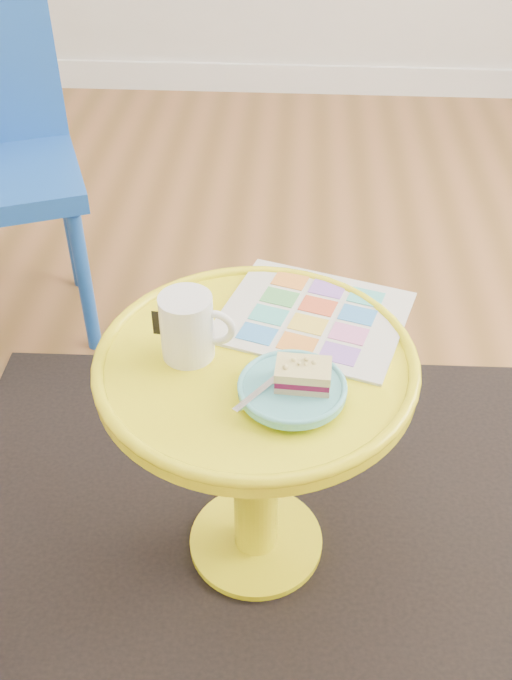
# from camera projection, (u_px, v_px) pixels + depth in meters

# --- Properties ---
(floor) EXTENTS (4.00, 4.00, 0.00)m
(floor) POSITION_uv_depth(u_px,v_px,m) (147.00, 407.00, 1.79)
(floor) COLOR brown
(floor) RESTS_ON ground
(rug) EXTENTS (1.32, 1.12, 0.01)m
(rug) POSITION_uv_depth(u_px,v_px,m) (256.00, 544.00, 1.49)
(rug) COLOR black
(rug) RESTS_ON ground
(side_table) EXTENTS (0.51, 0.51, 0.48)m
(side_table) POSITION_uv_depth(u_px,v_px,m) (256.00, 421.00, 1.27)
(side_table) COLOR yellow
(side_table) RESTS_ON ground
(newspaper) EXTENTS (0.36, 0.33, 0.01)m
(newspaper) POSITION_uv_depth(u_px,v_px,m) (313.00, 316.00, 1.27)
(newspaper) COLOR silver
(newspaper) RESTS_ON side_table
(mug) EXTENTS (0.12, 0.08, 0.11)m
(mug) POSITION_uv_depth(u_px,v_px,m) (188.00, 325.00, 1.16)
(mug) COLOR white
(mug) RESTS_ON side_table
(plate) EXTENTS (0.16, 0.16, 0.02)m
(plate) POSITION_uv_depth(u_px,v_px,m) (292.00, 389.00, 1.11)
(plate) COLOR #5BBBC2
(plate) RESTS_ON newspaper
(cake_slice) EXTENTS (0.08, 0.06, 0.04)m
(cake_slice) POSITION_uv_depth(u_px,v_px,m) (303.00, 375.00, 1.10)
(cake_slice) COLOR #D3BC8C
(cake_slice) RESTS_ON plate
(fork) EXTENTS (0.10, 0.12, 0.00)m
(fork) POSITION_uv_depth(u_px,v_px,m) (270.00, 383.00, 1.11)
(fork) COLOR silver
(fork) RESTS_ON plate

